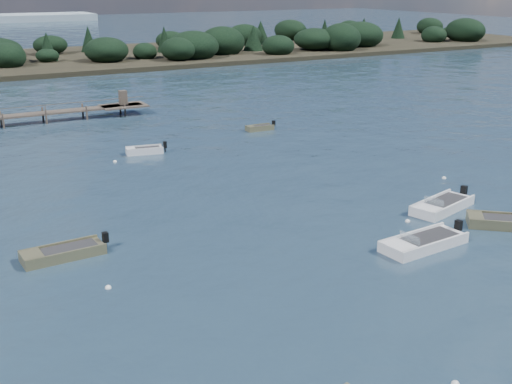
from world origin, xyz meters
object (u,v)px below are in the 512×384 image
dinghy_mid_white_a (423,244)px  dinghy_extra_a (499,223)px  tender_far_grey_b (260,129)px  tender_far_white (145,152)px  dinghy_mid_grey (63,255)px  dinghy_mid_white_b (442,207)px

dinghy_mid_white_a → dinghy_extra_a: bearing=1.8°
tender_far_grey_b → tender_far_white: (-13.24, -3.02, 0.02)m
dinghy_extra_a → tender_far_grey_b: dinghy_extra_a is taller
dinghy_extra_a → dinghy_mid_white_a: (-6.35, -0.20, -0.00)m
dinghy_extra_a → tender_far_grey_b: bearing=89.8°
dinghy_mid_grey → dinghy_mid_white_a: bearing=-25.0°
dinghy_mid_grey → tender_far_white: (11.43, 18.84, 0.01)m
dinghy_mid_white_b → dinghy_mid_white_a: bearing=-143.2°
dinghy_mid_grey → dinghy_extra_a: dinghy_extra_a is taller
tender_far_grey_b → dinghy_extra_a: bearing=-90.2°
dinghy_mid_white_b → dinghy_extra_a: 3.98m
dinghy_extra_a → tender_far_white: dinghy_extra_a is taller
tender_far_grey_b → tender_far_white: 13.58m
tender_far_white → dinghy_mid_white_a: 28.17m
dinghy_extra_a → dinghy_mid_white_b: bearing=103.1°
dinghy_mid_grey → tender_far_white: 22.03m
dinghy_mid_white_b → dinghy_mid_white_a: size_ratio=0.97×
dinghy_mid_white_b → tender_far_grey_b: 26.30m
tender_far_grey_b → dinghy_mid_white_a: (-6.45, -30.36, 0.02)m
tender_far_white → dinghy_mid_white_b: bearing=-62.3°
dinghy_extra_a → dinghy_mid_white_a: size_ratio=0.70×
dinghy_mid_grey → tender_far_grey_b: (24.66, 21.85, -0.01)m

